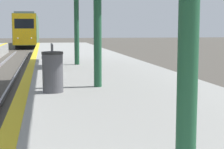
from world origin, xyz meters
The scene contains 3 objects.
train centered at (0.00, 55.82, 2.33)m, with size 2.82×23.17×4.58m.
trash_bin centered at (2.38, 7.88, 1.51)m, with size 0.52×0.52×0.98m.
bench centered at (2.38, 13.82, 1.50)m, with size 0.44×1.75×0.92m.
Camera 1 is at (2.18, -1.16, 2.54)m, focal length 60.00 mm.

